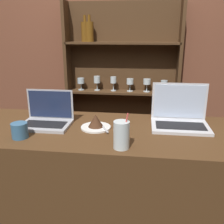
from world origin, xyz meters
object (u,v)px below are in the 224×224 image
laptop_near (47,118)px  laptop_far (180,117)px  cake_plate (96,123)px  water_glass (121,135)px  coffee_cup (20,130)px

laptop_near → laptop_far: bearing=6.2°
cake_plate → water_glass: 0.31m
laptop_near → cake_plate: laptop_near is taller
cake_plate → laptop_near: bearing=176.0°
laptop_near → cake_plate: 0.31m
laptop_near → laptop_far: size_ratio=0.88×
laptop_far → water_glass: bearing=-132.2°
laptop_near → coffee_cup: (-0.07, -0.22, -0.00)m
laptop_far → coffee_cup: bearing=-161.1°
coffee_cup → cake_plate: bearing=26.8°
laptop_near → cake_plate: size_ratio=1.64×
laptop_near → laptop_far: laptop_far is taller
laptop_far → cake_plate: size_ratio=1.86×
water_glass → laptop_near: bearing=150.9°
laptop_near → water_glass: (0.49, -0.27, 0.02)m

